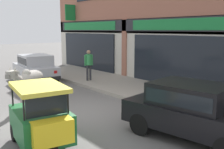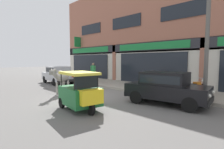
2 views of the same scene
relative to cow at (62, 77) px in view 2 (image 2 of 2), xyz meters
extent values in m
plane|color=#605E5B|center=(1.83, 1.00, -1.01)|extent=(90.00, 90.00, 0.00)
cube|color=gray|center=(1.83, 4.84, -0.93)|extent=(19.00, 3.28, 0.16)
cube|color=#9E604C|center=(1.83, 6.75, 4.66)|extent=(23.00, 0.55, 6.10)
cube|color=beige|center=(1.83, 6.75, 0.69)|extent=(23.00, 0.55, 3.40)
cube|color=#28282D|center=(1.83, 6.44, 2.04)|extent=(22.08, 0.08, 0.64)
cube|color=black|center=(-5.84, 6.43, 0.34)|extent=(5.83, 0.10, 2.40)
cube|color=#197A38|center=(-5.84, 6.41, 2.04)|extent=(6.13, 0.05, 0.52)
cube|color=#9E604C|center=(-2.00, 6.46, 0.69)|extent=(0.36, 0.12, 3.40)
cube|color=black|center=(1.83, 6.43, 0.34)|extent=(5.83, 0.10, 2.40)
cube|color=#197A38|center=(1.83, 6.41, 2.04)|extent=(6.13, 0.05, 0.52)
cube|color=#9E604C|center=(5.66, 6.46, 0.69)|extent=(0.36, 0.12, 3.40)
cube|color=black|center=(-5.50, 6.45, 4.23)|extent=(3.13, 0.06, 1.00)
cube|color=black|center=(-0.61, 6.45, 4.23)|extent=(3.13, 0.06, 1.00)
cube|color=black|center=(4.27, 6.45, 4.23)|extent=(3.13, 0.06, 1.00)
cube|color=#197A38|center=(-7.34, 6.03, 2.99)|extent=(0.08, 0.80, 1.10)
ellipsoid|color=#9E998E|center=(-0.06, 0.08, 0.01)|extent=(1.22, 1.45, 0.60)
sphere|color=#9E998E|center=(0.10, -0.15, 0.24)|extent=(0.32, 0.32, 0.32)
cylinder|color=#9E998E|center=(0.31, -0.20, -0.65)|extent=(0.12, 0.12, 0.72)
cylinder|color=#9E998E|center=(0.07, -0.36, -0.65)|extent=(0.12, 0.12, 0.72)
cylinder|color=#9E998E|center=(-0.18, 0.52, -0.65)|extent=(0.12, 0.12, 0.72)
cylinder|color=#9E998E|center=(-0.42, 0.36, -0.65)|extent=(0.12, 0.12, 0.72)
cylinder|color=#9E998E|center=(0.41, -0.60, 0.16)|extent=(0.46, 0.52, 0.43)
cube|color=#9E998E|center=(0.55, -0.81, 0.33)|extent=(0.38, 0.42, 0.26)
cube|color=slate|center=(0.65, -0.96, 0.29)|extent=(0.21, 0.21, 0.14)
cone|color=beige|center=(0.61, -0.72, 0.51)|extent=(0.11, 0.13, 0.19)
cone|color=beige|center=(0.45, -0.83, 0.51)|extent=(0.11, 0.13, 0.19)
cube|color=#9E998E|center=(0.64, -0.65, 0.39)|extent=(0.14, 0.11, 0.10)
cube|color=#9E998E|center=(0.38, -0.83, 0.39)|extent=(0.14, 0.11, 0.10)
cylinder|color=#9E998E|center=(-0.47, 0.69, -0.21)|extent=(0.13, 0.16, 0.60)
cylinder|color=black|center=(6.62, 2.99, -0.71)|extent=(0.62, 0.27, 0.60)
cylinder|color=black|center=(6.84, 1.57, -0.71)|extent=(0.62, 0.27, 0.60)
cylinder|color=black|center=(4.35, 2.65, -0.71)|extent=(0.62, 0.27, 0.60)
cylinder|color=black|center=(4.56, 1.22, -0.71)|extent=(0.62, 0.27, 0.60)
cube|color=black|center=(5.59, 2.11, -0.41)|extent=(3.70, 2.10, 0.60)
cube|color=black|center=(5.49, 2.09, 0.17)|extent=(2.09, 1.71, 0.56)
cube|color=black|center=(5.49, 2.09, 0.17)|extent=(1.95, 1.70, 0.35)
cube|color=black|center=(7.30, 2.36, -0.63)|extent=(0.35, 1.52, 0.20)
cube|color=black|center=(3.88, 1.85, -0.63)|extent=(0.35, 1.52, 0.20)
sphere|color=silver|center=(7.26, 2.84, -0.33)|extent=(0.14, 0.14, 0.14)
sphere|color=silver|center=(7.40, 1.89, -0.33)|extent=(0.14, 0.14, 0.14)
cube|color=red|center=(3.78, 2.34, -0.31)|extent=(0.05, 0.16, 0.14)
cube|color=red|center=(3.93, 1.35, -0.31)|extent=(0.05, 0.16, 0.14)
cylinder|color=black|center=(-5.62, 1.43, -0.71)|extent=(0.61, 0.24, 0.60)
cylinder|color=black|center=(-5.48, 2.86, -0.71)|extent=(0.61, 0.24, 0.60)
cylinder|color=black|center=(-3.33, 1.21, -0.71)|extent=(0.61, 0.24, 0.60)
cylinder|color=black|center=(-3.19, 2.64, -0.71)|extent=(0.61, 0.24, 0.60)
cube|color=#B2B5BA|center=(-4.41, 2.04, -0.41)|extent=(3.64, 1.93, 0.60)
cube|color=#B2B5BA|center=(-4.31, 2.03, 0.17)|extent=(2.03, 1.62, 0.56)
cube|color=black|center=(-4.31, 2.03, 0.17)|extent=(1.88, 1.62, 0.35)
cube|color=black|center=(-6.13, 2.20, -0.63)|extent=(0.27, 1.52, 0.20)
cube|color=black|center=(-2.68, 1.87, -0.63)|extent=(0.27, 1.52, 0.20)
sphere|color=silver|center=(-6.20, 1.73, -0.33)|extent=(0.14, 0.14, 0.14)
sphere|color=silver|center=(-6.11, 2.69, -0.33)|extent=(0.14, 0.14, 0.14)
cube|color=red|center=(-2.71, 1.37, -0.31)|extent=(0.05, 0.16, 0.14)
cube|color=red|center=(-2.61, 2.36, -0.31)|extent=(0.05, 0.16, 0.14)
cylinder|color=black|center=(4.44, -1.28, -0.79)|extent=(0.45, 0.18, 0.44)
cylinder|color=black|center=(2.98, -0.54, -0.79)|extent=(0.45, 0.18, 0.44)
cylinder|color=black|center=(2.83, -1.57, -0.79)|extent=(0.45, 0.18, 0.44)
cube|color=#19602D|center=(3.55, -1.15, -0.44)|extent=(1.86, 1.39, 0.70)
cube|color=yellow|center=(4.44, -1.28, -0.34)|extent=(0.48, 0.91, 0.52)
cylinder|color=black|center=(4.19, -0.75, 0.19)|extent=(0.04, 0.04, 0.55)
cylinder|color=black|center=(4.04, -1.72, 0.19)|extent=(0.04, 0.04, 0.55)
cylinder|color=black|center=(2.92, -0.56, 0.19)|extent=(0.04, 0.04, 0.55)
cylinder|color=black|center=(2.77, -1.54, 0.19)|extent=(0.04, 0.04, 0.55)
cube|color=#DBCC42|center=(3.50, -1.14, 0.46)|extent=(1.76, 1.32, 0.10)
cube|color=black|center=(4.11, -1.23, 0.18)|extent=(0.16, 0.92, 0.50)
cylinder|color=black|center=(3.88, 4.78, -0.57)|extent=(0.13, 0.56, 0.56)
cylinder|color=black|center=(3.94, 3.54, -0.57)|extent=(0.13, 0.56, 0.56)
cube|color=#B2B5BA|center=(3.91, 4.14, -0.53)|extent=(0.22, 0.33, 0.24)
cube|color=navy|center=(3.90, 4.30, -0.27)|extent=(0.26, 0.41, 0.24)
cube|color=black|center=(3.92, 3.90, -0.29)|extent=(0.25, 0.53, 0.12)
cylinder|color=#B2B5BA|center=(3.88, 4.72, -0.27)|extent=(0.05, 0.27, 0.59)
cylinder|color=#B2B5BA|center=(3.88, 4.76, 0.01)|extent=(0.52, 0.06, 0.03)
sphere|color=silver|center=(3.87, 4.82, -0.11)|extent=(0.12, 0.12, 0.12)
cylinder|color=#B2B5BA|center=(3.82, 3.78, -0.61)|extent=(0.09, 0.48, 0.06)
cylinder|color=black|center=(5.17, 4.76, -0.57)|extent=(0.22, 0.57, 0.56)
cylinder|color=black|center=(4.90, 3.54, -0.57)|extent=(0.22, 0.57, 0.56)
cube|color=#B2B5BA|center=(5.03, 4.13, -0.53)|extent=(0.26, 0.35, 0.24)
cube|color=maroon|center=(5.07, 4.29, -0.27)|extent=(0.32, 0.44, 0.24)
cube|color=black|center=(4.98, 3.90, -0.29)|extent=(0.32, 0.55, 0.12)
cylinder|color=#B2B5BA|center=(5.15, 4.70, -0.27)|extent=(0.10, 0.27, 0.59)
cylinder|color=#B2B5BA|center=(5.16, 4.74, 0.01)|extent=(0.52, 0.14, 0.03)
sphere|color=silver|center=(5.18, 4.80, -0.11)|extent=(0.12, 0.12, 0.12)
cylinder|color=#B2B5BA|center=(4.85, 3.80, -0.61)|extent=(0.16, 0.48, 0.06)
cylinder|color=black|center=(6.17, 4.92, -0.57)|extent=(0.21, 0.57, 0.56)
cylinder|color=black|center=(5.93, 3.70, -0.57)|extent=(0.21, 0.57, 0.56)
cube|color=#B2B5BA|center=(6.04, 4.29, -0.53)|extent=(0.26, 0.35, 0.24)
cube|color=orange|center=(6.08, 4.45, -0.27)|extent=(0.31, 0.44, 0.24)
cube|color=black|center=(6.00, 4.05, -0.29)|extent=(0.32, 0.55, 0.12)
cylinder|color=#B2B5BA|center=(6.16, 4.86, -0.27)|extent=(0.09, 0.27, 0.59)
cylinder|color=#B2B5BA|center=(6.17, 4.90, 0.01)|extent=(0.52, 0.13, 0.03)
sphere|color=silver|center=(6.18, 4.96, -0.11)|extent=(0.12, 0.12, 0.12)
cylinder|color=#B2B5BA|center=(5.87, 3.96, -0.61)|extent=(0.15, 0.48, 0.06)
cylinder|color=#2D2D33|center=(-2.07, 4.11, -0.44)|extent=(0.11, 0.11, 0.82)
cylinder|color=#2D2D33|center=(-2.09, 3.93, -0.44)|extent=(0.11, 0.11, 0.82)
cylinder|color=#33934C|center=(-2.08, 4.02, 0.25)|extent=(0.32, 0.32, 0.56)
cylinder|color=#33934C|center=(-2.06, 4.23, 0.22)|extent=(0.08, 0.08, 0.56)
cylinder|color=#33934C|center=(-2.10, 3.81, 0.22)|extent=(0.08, 0.08, 0.56)
sphere|color=tan|center=(-2.08, 4.02, 0.65)|extent=(0.20, 0.20, 0.20)
cylinder|color=#595651|center=(6.76, 3.50, 1.87)|extent=(0.18, 0.18, 5.43)
camera|label=1|loc=(9.33, -3.60, 1.82)|focal=42.00mm
camera|label=2|loc=(9.38, -5.11, 0.99)|focal=28.00mm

